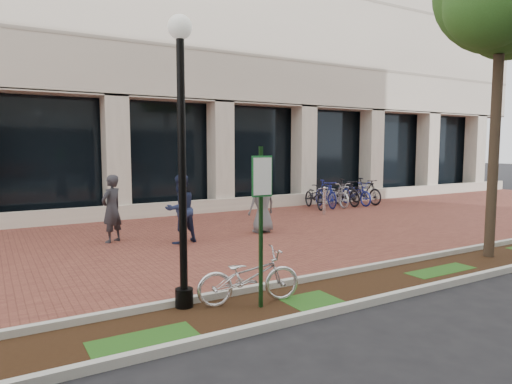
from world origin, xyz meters
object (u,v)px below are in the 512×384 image
pedestrian_right (262,204)px  bollard (324,200)px  pedestrian_left (112,209)px  parking_sign (261,207)px  lamppost (182,147)px  bike_rack_cluster (341,194)px  pedestrian_mid (180,209)px  locked_bicycle (249,277)px

pedestrian_right → bollard: pedestrian_right is taller
bollard → pedestrian_left: bearing=-173.1°
parking_sign → lamppost: bearing=152.2°
lamppost → bollard: 10.44m
lamppost → bike_rack_cluster: (10.12, 7.98, -1.95)m
pedestrian_right → bollard: (3.73, 1.78, -0.31)m
pedestrian_left → lamppost: bearing=53.0°
pedestrian_mid → parking_sign: bearing=67.5°
pedestrian_left → pedestrian_right: size_ratio=1.05×
parking_sign → locked_bicycle: size_ratio=1.49×
parking_sign → pedestrian_left: (-0.81, 6.13, -0.70)m
parking_sign → pedestrian_right: parking_sign is taller
pedestrian_mid → bike_rack_cluster: bearing=-172.4°
pedestrian_mid → bollard: (6.29, 1.96, -0.36)m
lamppost → bollard: (7.98, 6.44, -1.95)m
locked_bicycle → pedestrian_right: size_ratio=0.99×
pedestrian_left → bollard: pedestrian_left is taller
pedestrian_mid → bollard: bearing=-177.7°
parking_sign → lamppost: (-1.01, 0.63, 0.91)m
pedestrian_left → bike_rack_cluster: pedestrian_left is taller
pedestrian_left → bollard: bearing=152.0°
pedestrian_left → pedestrian_right: bearing=133.3°
pedestrian_right → bike_rack_cluster: (5.87, 3.33, -0.30)m
locked_bicycle → pedestrian_right: bearing=-21.0°
bike_rack_cluster → parking_sign: bearing=-127.2°
parking_sign → pedestrian_mid: bearing=86.5°
pedestrian_left → pedestrian_mid: size_ratio=0.99×
lamppost → bollard: lamppost is taller
locked_bicycle → pedestrian_right: 6.01m
locked_bicycle → parking_sign: bearing=-154.8°
locked_bicycle → bike_rack_cluster: bike_rack_cluster is taller
pedestrian_mid → pedestrian_right: 2.57m
pedestrian_left → bike_rack_cluster: bearing=159.2°
pedestrian_mid → locked_bicycle: bearing=66.3°
pedestrian_left → parking_sign: bearing=62.7°
parking_sign → pedestrian_right: 6.24m
locked_bicycle → bollard: size_ratio=1.60×
pedestrian_left → pedestrian_mid: 1.80m
lamppost → parking_sign: bearing=-31.8°
bike_rack_cluster → pedestrian_left: bearing=-156.5°
parking_sign → pedestrian_left: parking_sign is taller
pedestrian_mid → pedestrian_right: size_ratio=1.06×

